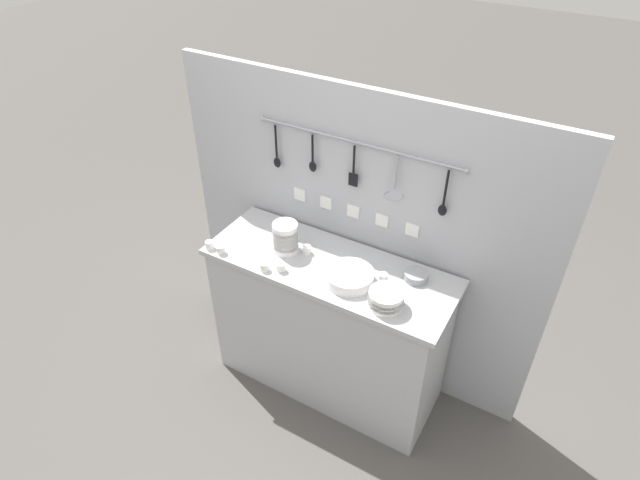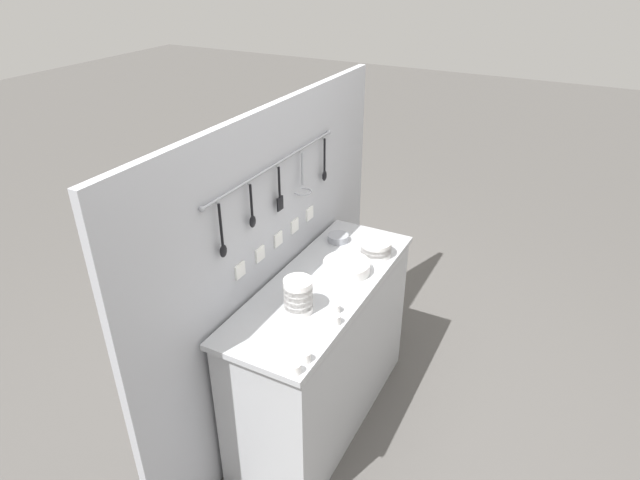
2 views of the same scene
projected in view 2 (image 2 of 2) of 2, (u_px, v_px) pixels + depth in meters
name	position (u px, v px, depth m)	size (l,w,h in m)	color
ground_plane	(322.00, 413.00, 3.17)	(20.00, 20.00, 0.00)	#514F4C
counter	(323.00, 353.00, 2.94)	(1.35, 0.50, 0.93)	#ADAFB5
back_wall	(276.00, 273.00, 2.84)	(2.15, 0.11, 1.80)	#A8AAB2
bowl_stack_short_front	(298.00, 296.00, 2.47)	(0.14, 0.14, 0.17)	white
bowl_stack_nested_right	(376.00, 248.00, 2.94)	(0.17, 0.17, 0.09)	white
plate_stack	(346.00, 267.00, 2.79)	(0.25, 0.25, 0.06)	white
steel_mixing_bowl	(338.00, 238.00, 3.09)	(0.12, 0.12, 0.04)	#93969E
cup_edge_near	(296.00, 368.00, 2.13)	(0.05, 0.05, 0.04)	white
cup_front_right	(335.00, 308.00, 2.49)	(0.05, 0.05, 0.04)	white
cup_back_left	(305.00, 357.00, 2.19)	(0.05, 0.05, 0.04)	white
cup_back_right	(304.00, 293.00, 2.60)	(0.05, 0.05, 0.04)	white
cup_mid_row	(336.00, 319.00, 2.41)	(0.05, 0.05, 0.04)	white
cup_centre	(343.00, 252.00, 2.95)	(0.05, 0.05, 0.04)	white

